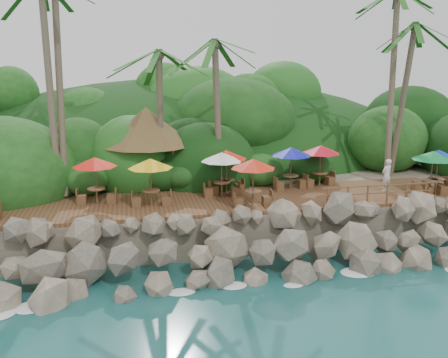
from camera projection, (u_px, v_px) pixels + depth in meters
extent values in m
plane|color=#19514F|center=(252.00, 289.00, 20.07)|extent=(140.00, 140.00, 0.00)
cube|color=gray|center=(197.00, 179.00, 35.08)|extent=(32.00, 25.20, 2.10)
ellipsoid|color=#143811|center=(186.00, 171.00, 42.47)|extent=(44.80, 28.00, 15.40)
cube|color=brown|center=(224.00, 201.00, 25.28)|extent=(26.00, 5.00, 0.20)
ellipsoid|color=white|center=(29.00, 306.00, 18.63)|extent=(1.20, 0.80, 0.06)
ellipsoid|color=white|center=(107.00, 299.00, 19.20)|extent=(1.20, 0.80, 0.06)
ellipsoid|color=white|center=(181.00, 292.00, 19.78)|extent=(1.20, 0.80, 0.06)
ellipsoid|color=white|center=(250.00, 286.00, 20.35)|extent=(1.20, 0.80, 0.06)
ellipsoid|color=white|center=(316.00, 279.00, 20.93)|extent=(1.20, 0.80, 0.06)
ellipsoid|color=white|center=(378.00, 274.00, 21.50)|extent=(1.20, 0.80, 0.06)
ellipsoid|color=white|center=(437.00, 268.00, 22.08)|extent=(1.20, 0.80, 0.06)
cylinder|color=brown|center=(50.00, 90.00, 24.64)|extent=(0.67, 2.00, 11.31)
cylinder|color=brown|center=(58.00, 63.00, 25.01)|extent=(0.40, 3.00, 13.94)
cylinder|color=brown|center=(160.00, 121.00, 26.77)|extent=(0.46, 1.06, 7.71)
ellipsoid|color=#23601E|center=(158.00, 51.00, 25.87)|extent=(6.00, 6.00, 2.40)
cylinder|color=brown|center=(218.00, 116.00, 26.76)|extent=(0.83, 0.76, 8.26)
ellipsoid|color=#23601E|center=(217.00, 41.00, 25.79)|extent=(6.00, 6.00, 2.40)
cylinder|color=brown|center=(392.00, 87.00, 28.67)|extent=(1.07, 1.91, 11.25)
cylinder|color=brown|center=(402.00, 102.00, 29.57)|extent=(0.44, 1.62, 9.34)
ellipsoid|color=#23601E|center=(409.00, 24.00, 28.47)|extent=(6.00, 6.00, 2.40)
cylinder|color=brown|center=(124.00, 171.00, 26.50)|extent=(0.16, 0.16, 2.40)
cylinder|color=brown|center=(174.00, 169.00, 27.04)|extent=(0.16, 0.16, 2.40)
cylinder|color=brown|center=(124.00, 161.00, 29.17)|extent=(0.16, 0.16, 2.40)
cylinder|color=brown|center=(169.00, 159.00, 29.71)|extent=(0.16, 0.16, 2.40)
cone|color=brown|center=(146.00, 126.00, 27.56)|extent=(5.44, 5.44, 2.20)
cylinder|color=brown|center=(152.00, 198.00, 23.96)|extent=(0.09, 0.09, 0.80)
cylinder|color=brown|center=(151.00, 190.00, 23.86)|extent=(0.90, 0.90, 0.05)
cylinder|color=brown|center=(151.00, 183.00, 23.78)|extent=(0.05, 0.05, 2.36)
cone|color=yellow|center=(150.00, 163.00, 23.54)|extent=(2.26, 2.26, 0.48)
cube|color=brown|center=(137.00, 202.00, 23.89)|extent=(0.47, 0.47, 0.49)
cube|color=brown|center=(167.00, 200.00, 24.10)|extent=(0.47, 0.47, 0.49)
cylinder|color=brown|center=(435.00, 186.00, 26.38)|extent=(0.09, 0.09, 0.80)
cylinder|color=brown|center=(436.00, 179.00, 26.29)|extent=(0.90, 0.90, 0.05)
cylinder|color=brown|center=(437.00, 172.00, 26.20)|extent=(0.05, 0.05, 2.36)
cone|color=#0D31B5|center=(439.00, 154.00, 25.96)|extent=(2.26, 2.26, 0.48)
cube|color=brown|center=(427.00, 191.00, 26.01)|extent=(0.59, 0.59, 0.49)
cube|color=brown|center=(443.00, 187.00, 26.83)|extent=(0.59, 0.59, 0.49)
cylinder|color=brown|center=(430.00, 188.00, 26.00)|extent=(0.09, 0.09, 0.80)
cylinder|color=brown|center=(431.00, 181.00, 25.91)|extent=(0.90, 0.90, 0.05)
cylinder|color=brown|center=(431.00, 174.00, 25.82)|extent=(0.05, 0.05, 2.36)
cone|color=#0D7B34|center=(433.00, 155.00, 25.58)|extent=(2.26, 2.26, 0.48)
cube|color=brown|center=(417.00, 191.00, 25.94)|extent=(0.48, 0.48, 0.49)
cube|color=brown|center=(442.00, 190.00, 26.14)|extent=(0.48, 0.48, 0.49)
cylinder|color=brown|center=(253.00, 199.00, 23.86)|extent=(0.09, 0.09, 0.80)
cylinder|color=brown|center=(253.00, 191.00, 23.76)|extent=(0.90, 0.90, 0.05)
cylinder|color=brown|center=(253.00, 184.00, 23.67)|extent=(0.05, 0.05, 2.36)
cone|color=red|center=(253.00, 164.00, 23.43)|extent=(2.26, 2.26, 0.48)
cube|color=brown|center=(238.00, 203.00, 23.73)|extent=(0.46, 0.46, 0.49)
cube|color=brown|center=(267.00, 201.00, 24.05)|extent=(0.46, 0.46, 0.49)
cylinder|color=brown|center=(319.00, 180.00, 27.85)|extent=(0.09, 0.09, 0.80)
cylinder|color=brown|center=(320.00, 173.00, 27.75)|extent=(0.90, 0.90, 0.05)
cylinder|color=brown|center=(320.00, 167.00, 27.66)|extent=(0.05, 0.05, 2.36)
cone|color=red|center=(321.00, 149.00, 27.42)|extent=(2.26, 2.26, 0.48)
cube|color=brown|center=(309.00, 183.00, 27.57)|extent=(0.55, 0.55, 0.49)
cube|color=brown|center=(330.00, 181.00, 28.20)|extent=(0.55, 0.55, 0.49)
cylinder|color=brown|center=(227.00, 187.00, 26.22)|extent=(0.09, 0.09, 0.80)
cylinder|color=brown|center=(227.00, 180.00, 26.13)|extent=(0.90, 0.90, 0.05)
cylinder|color=brown|center=(227.00, 173.00, 26.04)|extent=(0.05, 0.05, 2.36)
cone|color=red|center=(227.00, 155.00, 25.80)|extent=(2.26, 2.26, 0.48)
cube|color=brown|center=(214.00, 190.00, 26.02)|extent=(0.51, 0.51, 0.49)
cube|color=brown|center=(239.00, 188.00, 26.49)|extent=(0.51, 0.51, 0.49)
cylinder|color=brown|center=(290.00, 182.00, 27.16)|extent=(0.09, 0.09, 0.80)
cylinder|color=brown|center=(291.00, 176.00, 27.07)|extent=(0.90, 0.90, 0.05)
cylinder|color=brown|center=(291.00, 169.00, 26.98)|extent=(0.05, 0.05, 2.36)
cone|color=#0D12AB|center=(291.00, 152.00, 26.74)|extent=(2.26, 2.26, 0.48)
cube|color=brown|center=(279.00, 186.00, 26.91)|extent=(0.53, 0.53, 0.49)
cube|color=brown|center=(301.00, 184.00, 27.49)|extent=(0.53, 0.53, 0.49)
cylinder|color=brown|center=(222.00, 189.00, 25.63)|extent=(0.09, 0.09, 0.80)
cylinder|color=brown|center=(222.00, 182.00, 25.54)|extent=(0.90, 0.90, 0.05)
cylinder|color=brown|center=(222.00, 175.00, 25.45)|extent=(0.05, 0.05, 2.36)
cone|color=white|center=(222.00, 157.00, 25.21)|extent=(2.26, 2.26, 0.48)
cube|color=brown|center=(208.00, 193.00, 25.51)|extent=(0.46, 0.46, 0.49)
cube|color=brown|center=(235.00, 191.00, 25.83)|extent=(0.46, 0.46, 0.49)
cylinder|color=brown|center=(97.00, 196.00, 24.29)|extent=(0.09, 0.09, 0.80)
cylinder|color=brown|center=(96.00, 189.00, 24.20)|extent=(0.90, 0.90, 0.05)
cylinder|color=brown|center=(96.00, 182.00, 24.11)|extent=(0.05, 0.05, 2.36)
cone|color=red|center=(95.00, 162.00, 23.87)|extent=(2.26, 2.26, 0.48)
cube|color=brown|center=(82.00, 200.00, 24.26)|extent=(0.49, 0.49, 0.49)
cube|color=brown|center=(112.00, 199.00, 24.40)|extent=(0.49, 0.49, 0.49)
cylinder|color=brown|center=(327.00, 197.00, 23.83)|extent=(0.10, 0.10, 1.00)
cylinder|color=brown|center=(348.00, 196.00, 24.04)|extent=(0.10, 0.10, 1.00)
cylinder|color=brown|center=(368.00, 195.00, 24.25)|extent=(0.10, 0.10, 1.00)
cylinder|color=brown|center=(387.00, 193.00, 24.46)|extent=(0.10, 0.10, 1.00)
cylinder|color=brown|center=(407.00, 192.00, 24.67)|extent=(0.10, 0.10, 1.00)
cylinder|color=brown|center=(425.00, 191.00, 24.88)|extent=(0.10, 0.10, 1.00)
cube|color=brown|center=(378.00, 186.00, 24.25)|extent=(6.10, 0.06, 0.06)
cube|color=brown|center=(378.00, 193.00, 24.34)|extent=(6.10, 0.06, 0.06)
imported|color=silver|center=(387.00, 175.00, 26.66)|extent=(0.78, 0.63, 1.84)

